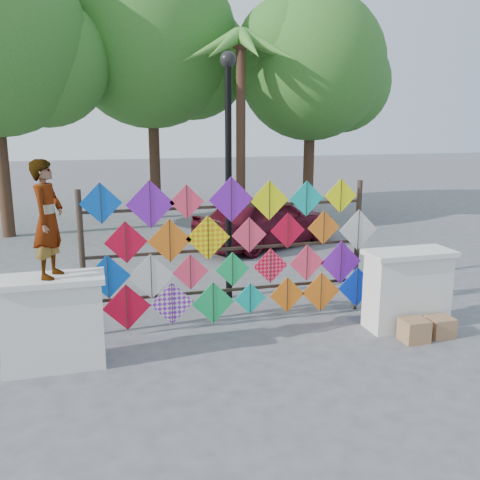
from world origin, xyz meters
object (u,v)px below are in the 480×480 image
Objects in this scene: kite_rack at (234,252)px; sedan at (266,220)px; vendor_woman at (48,219)px; lamppost at (228,155)px.

kite_rack is 5.61m from sedan.
kite_rack is 1.20× the size of sedan.
vendor_woman is 0.37× the size of sedan.
lamppost is at bearing 79.39° from kite_rack.
vendor_woman is at bearing -143.41° from lamppost.
vendor_woman is 7.94m from sedan.
sedan is (2.24, 5.12, -0.50)m from kite_rack.
lamppost is (2.96, 2.20, 0.64)m from vendor_woman.
lamppost is at bearing -33.52° from vendor_woman.
kite_rack is at bearing -100.61° from lamppost.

